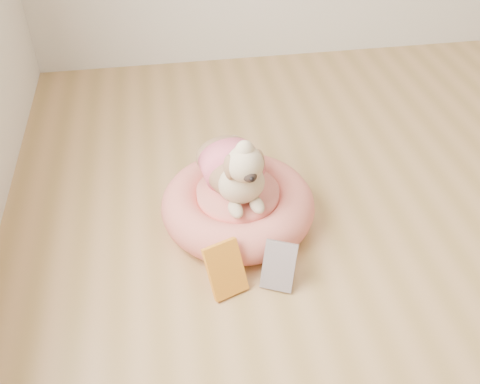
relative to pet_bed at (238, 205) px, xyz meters
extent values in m
cylinder|color=#E36758|center=(0.00, 0.00, -0.03)|extent=(0.44, 0.44, 0.09)
torus|color=#E36758|center=(0.00, 0.00, 0.00)|extent=(0.60, 0.60, 0.15)
cylinder|color=#E36758|center=(0.00, 0.00, 0.04)|extent=(0.32, 0.32, 0.08)
cube|color=yellow|center=(-0.10, -0.34, 0.02)|extent=(0.16, 0.15, 0.18)
cube|color=white|center=(0.09, -0.34, 0.00)|extent=(0.15, 0.14, 0.16)
camera|label=1|loc=(-0.25, -1.56, 1.38)|focal=40.00mm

